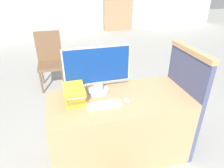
% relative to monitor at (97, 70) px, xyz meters
% --- Properties ---
extents(desk, '(1.40, 0.66, 0.76)m').
position_rel_monitor_xyz_m(desk, '(0.18, -0.19, -0.63)').
color(desk, tan).
rests_on(desk, ground_plane).
extents(carrel_divider, '(0.07, 0.64, 1.21)m').
position_rel_monitor_xyz_m(carrel_divider, '(0.90, -0.20, -0.39)').
color(carrel_divider, '#474C70').
rests_on(carrel_divider, ground_plane).
extents(monitor, '(0.67, 0.22, 0.48)m').
position_rel_monitor_xyz_m(monitor, '(0.00, 0.00, 0.00)').
color(monitor, '#B7B7BC').
rests_on(monitor, desk).
extents(keyboard, '(0.32, 0.11, 0.02)m').
position_rel_monitor_xyz_m(keyboard, '(-0.00, -0.27, -0.24)').
color(keyboard, white).
rests_on(keyboard, desk).
extents(mouse, '(0.05, 0.09, 0.03)m').
position_rel_monitor_xyz_m(mouse, '(0.22, -0.27, -0.23)').
color(mouse, silver).
rests_on(mouse, desk).
extents(book_stack, '(0.21, 0.28, 0.17)m').
position_rel_monitor_xyz_m(book_stack, '(-0.25, -0.14, -0.16)').
color(book_stack, gold).
rests_on(book_stack, desk).
extents(far_chair, '(0.44, 0.44, 0.99)m').
position_rel_monitor_xyz_m(far_chair, '(-0.52, 1.76, -0.47)').
color(far_chair, brown).
rests_on(far_chair, ground_plane).
extents(bookshelf_far, '(1.08, 0.32, 1.63)m').
position_rel_monitor_xyz_m(bookshelf_far, '(1.95, 5.77, -0.19)').
color(bookshelf_far, '#9E7A56').
rests_on(bookshelf_far, ground_plane).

